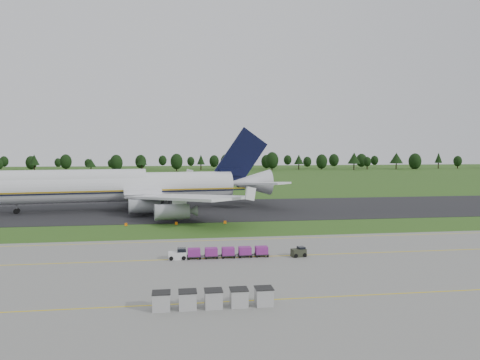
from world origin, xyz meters
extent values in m
plane|color=#2A4F17|center=(0.00, 0.00, 0.00)|extent=(600.00, 600.00, 0.00)
cube|color=slate|center=(0.00, -34.00, 0.03)|extent=(300.00, 52.00, 0.06)
cube|color=black|center=(0.00, 28.00, 0.04)|extent=(300.00, 40.00, 0.08)
cube|color=#DBC00C|center=(0.00, -22.00, 0.07)|extent=(300.00, 0.25, 0.01)
cube|color=#DBC00C|center=(0.00, -40.00, 0.07)|extent=(300.00, 0.20, 0.01)
cube|color=#DBC00C|center=(0.00, -10.00, 0.07)|extent=(120.00, 0.20, 0.01)
cylinder|color=black|center=(-94.56, 226.40, 1.91)|extent=(0.70, 0.70, 3.81)
cone|color=black|center=(-94.56, 226.40, 7.20)|extent=(6.20, 6.20, 6.78)
cylinder|color=black|center=(-73.99, 219.59, 2.01)|extent=(0.70, 0.70, 4.02)
sphere|color=black|center=(-73.99, 219.59, 6.14)|extent=(7.07, 7.07, 7.07)
cylinder|color=black|center=(-57.98, 213.80, 1.47)|extent=(0.70, 0.70, 2.93)
cone|color=black|center=(-57.98, 213.80, 5.54)|extent=(6.25, 6.25, 5.22)
cylinder|color=black|center=(-43.94, 224.45, 1.67)|extent=(0.70, 0.70, 3.34)
sphere|color=black|center=(-43.94, 224.45, 5.11)|extent=(8.06, 8.06, 8.06)
cylinder|color=black|center=(-27.84, 224.77, 1.84)|extent=(0.70, 0.70, 3.67)
cone|color=black|center=(-27.84, 224.77, 6.94)|extent=(6.70, 6.70, 6.53)
cylinder|color=black|center=(-5.64, 213.15, 2.01)|extent=(0.70, 0.70, 4.01)
sphere|color=black|center=(-5.64, 213.15, 6.13)|extent=(7.66, 7.66, 7.66)
cylinder|color=black|center=(10.41, 224.61, 1.86)|extent=(0.70, 0.70, 3.72)
cone|color=black|center=(10.41, 224.61, 7.02)|extent=(5.20, 5.20, 6.61)
cylinder|color=black|center=(27.09, 220.71, 1.71)|extent=(0.70, 0.70, 3.43)
sphere|color=black|center=(27.09, 220.71, 5.23)|extent=(8.42, 8.42, 8.42)
cylinder|color=black|center=(39.41, 218.81, 1.95)|extent=(0.70, 0.70, 3.90)
cone|color=black|center=(39.41, 218.81, 7.38)|extent=(7.42, 7.42, 6.94)
cylinder|color=black|center=(56.39, 215.55, 2.14)|extent=(0.70, 0.70, 4.28)
sphere|color=black|center=(56.39, 215.55, 6.54)|extent=(8.40, 8.40, 8.40)
cylinder|color=black|center=(76.42, 222.95, 1.83)|extent=(0.70, 0.70, 3.65)
cone|color=black|center=(76.42, 222.95, 6.90)|extent=(6.55, 6.55, 6.49)
cylinder|color=black|center=(92.18, 222.05, 1.77)|extent=(0.70, 0.70, 3.55)
sphere|color=black|center=(92.18, 222.05, 5.42)|extent=(7.60, 7.60, 7.60)
cylinder|color=black|center=(111.21, 212.15, 2.09)|extent=(0.70, 0.70, 4.19)
cone|color=black|center=(111.21, 212.15, 7.91)|extent=(8.34, 8.34, 7.45)
cylinder|color=black|center=(123.73, 219.69, 1.72)|extent=(0.70, 0.70, 3.44)
sphere|color=black|center=(123.73, 219.69, 5.25)|extent=(5.18, 5.18, 5.18)
cylinder|color=black|center=(143.53, 217.07, 2.05)|extent=(0.70, 0.70, 4.10)
cone|color=black|center=(143.53, 217.07, 7.75)|extent=(8.99, 8.99, 7.29)
cylinder|color=black|center=(159.08, 220.53, 1.74)|extent=(0.70, 0.70, 3.48)
sphere|color=black|center=(159.08, 220.53, 5.32)|extent=(8.61, 8.61, 8.61)
cylinder|color=black|center=(178.33, 223.18, 2.03)|extent=(0.70, 0.70, 4.06)
cone|color=black|center=(178.33, 223.18, 7.67)|extent=(5.08, 5.08, 7.21)
cylinder|color=black|center=(191.00, 220.00, 1.75)|extent=(0.70, 0.70, 3.49)
sphere|color=black|center=(191.00, 220.00, 5.34)|extent=(5.75, 5.75, 5.75)
cylinder|color=silver|center=(-21.34, 29.44, 5.54)|extent=(55.81, 13.56, 6.88)
cylinder|color=silver|center=(-30.82, 28.28, 7.16)|extent=(32.88, 9.27, 5.36)
cone|color=silver|center=(11.36, 33.45, 6.02)|extent=(11.22, 7.76, 6.53)
cube|color=#B9901B|center=(-20.92, 26.01, 4.97)|extent=(60.67, 7.49, 0.33)
cube|color=silver|center=(-6.37, 12.90, 4.68)|extent=(25.69, 32.43, 0.53)
cube|color=silver|center=(-10.81, 49.11, 4.68)|extent=(19.61, 33.81, 0.53)
cylinder|color=gray|center=(-14.24, 18.19, 2.29)|extent=(7.01, 3.85, 3.06)
cylinder|color=gray|center=(-8.39, 8.32, 2.29)|extent=(7.01, 3.85, 3.06)
cylinder|color=gray|center=(-17.17, 42.07, 2.29)|extent=(7.01, 3.85, 3.06)
cylinder|color=gray|center=(-13.87, 53.06, 2.29)|extent=(7.01, 3.85, 3.06)
cube|color=black|center=(9.01, 33.16, 12.45)|extent=(13.89, 2.22, 15.33)
cube|color=silver|center=(13.66, 26.51, 6.30)|extent=(11.89, 12.95, 0.43)
cube|color=silver|center=(11.92, 40.73, 6.30)|extent=(10.01, 13.47, 0.43)
cylinder|color=slate|center=(-43.14, 26.77, 1.05)|extent=(0.34, 0.34, 2.10)
cylinder|color=black|center=(-43.14, 26.77, 0.62)|extent=(1.34, 1.00, 1.24)
cylinder|color=slate|center=(-15.13, 25.87, 1.05)|extent=(0.34, 0.34, 2.10)
cylinder|color=black|center=(-15.13, 25.87, 0.62)|extent=(1.34, 1.00, 1.24)
cylinder|color=slate|center=(-16.17, 34.40, 1.05)|extent=(0.34, 0.34, 2.10)
cylinder|color=black|center=(-16.17, 34.40, 0.62)|extent=(1.34, 1.00, 1.24)
cube|color=silver|center=(-7.70, -21.94, 0.57)|extent=(2.40, 1.29, 1.01)
cylinder|color=black|center=(-8.53, -22.58, 0.34)|extent=(0.55, 0.20, 0.55)
cube|color=black|center=(-5.49, -21.94, 0.38)|extent=(1.84, 1.38, 0.11)
cube|color=#72206F|center=(-5.49, -21.94, 0.94)|extent=(1.66, 1.29, 1.01)
cylinder|color=black|center=(-6.23, -22.58, 0.22)|extent=(0.31, 0.14, 0.31)
cube|color=black|center=(-3.19, -21.94, 0.38)|extent=(1.84, 1.38, 0.11)
cube|color=#72206F|center=(-3.19, -21.94, 0.94)|extent=(1.66, 1.29, 1.01)
cylinder|color=black|center=(-3.93, -22.58, 0.22)|extent=(0.31, 0.14, 0.31)
cube|color=black|center=(-0.88, -21.94, 0.38)|extent=(1.84, 1.38, 0.11)
cube|color=#72206F|center=(-0.88, -21.94, 0.94)|extent=(1.66, 1.29, 1.01)
cylinder|color=black|center=(-1.62, -22.58, 0.22)|extent=(0.31, 0.14, 0.31)
cube|color=black|center=(1.42, -21.94, 0.38)|extent=(1.84, 1.38, 0.11)
cube|color=#72206F|center=(1.42, -21.94, 0.94)|extent=(1.66, 1.29, 1.01)
cylinder|color=black|center=(0.68, -22.58, 0.22)|extent=(0.31, 0.14, 0.31)
cube|color=black|center=(3.72, -21.94, 0.38)|extent=(1.84, 1.38, 0.11)
cube|color=#72206F|center=(3.72, -21.94, 0.94)|extent=(1.66, 1.29, 1.01)
cylinder|color=black|center=(2.99, -22.58, 0.22)|extent=(0.31, 0.14, 0.31)
cylinder|color=black|center=(-7.70, -21.94, 0.34)|extent=(0.55, 0.20, 0.55)
cube|color=#292D1F|center=(8.73, -22.75, 0.59)|extent=(2.11, 1.49, 1.06)
cylinder|color=black|center=(8.06, -23.33, 0.33)|extent=(0.54, 0.19, 0.54)
cylinder|color=black|center=(9.41, -22.17, 0.33)|extent=(0.54, 0.19, 0.54)
cube|color=#A4A4A4|center=(-9.38, -41.41, 0.86)|extent=(1.60, 1.60, 1.60)
cube|color=black|center=(-9.38, -41.41, 1.70)|extent=(1.70, 1.70, 0.08)
cube|color=#A4A4A4|center=(-6.98, -41.41, 0.86)|extent=(1.60, 1.60, 1.60)
cube|color=black|center=(-6.98, -41.41, 1.70)|extent=(1.70, 1.70, 0.08)
cube|color=#A4A4A4|center=(-4.58, -41.41, 0.86)|extent=(1.60, 1.60, 1.60)
cube|color=black|center=(-4.58, -41.41, 1.70)|extent=(1.70, 1.70, 0.08)
cube|color=#A4A4A4|center=(-2.18, -41.41, 0.86)|extent=(1.60, 1.60, 1.60)
cube|color=black|center=(-2.18, -41.41, 1.70)|extent=(1.70, 1.70, 0.08)
cube|color=#A4A4A4|center=(0.22, -41.41, 0.86)|extent=(1.60, 1.60, 1.60)
cube|color=black|center=(0.22, -41.41, 1.70)|extent=(1.70, 1.70, 0.08)
cube|color=orange|center=(-17.13, 6.39, 0.30)|extent=(0.50, 0.12, 0.60)
cube|color=black|center=(-17.13, 6.39, 0.02)|extent=(0.30, 0.30, 0.04)
cube|color=orange|center=(-7.63, 6.39, 0.30)|extent=(0.50, 0.12, 0.60)
cube|color=black|center=(-7.63, 6.39, 0.02)|extent=(0.30, 0.30, 0.04)
cube|color=orange|center=(1.87, 6.39, 0.30)|extent=(0.50, 0.12, 0.60)
cube|color=black|center=(1.87, 6.39, 0.02)|extent=(0.30, 0.30, 0.04)
camera|label=1|loc=(-8.25, -84.03, 14.99)|focal=35.00mm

